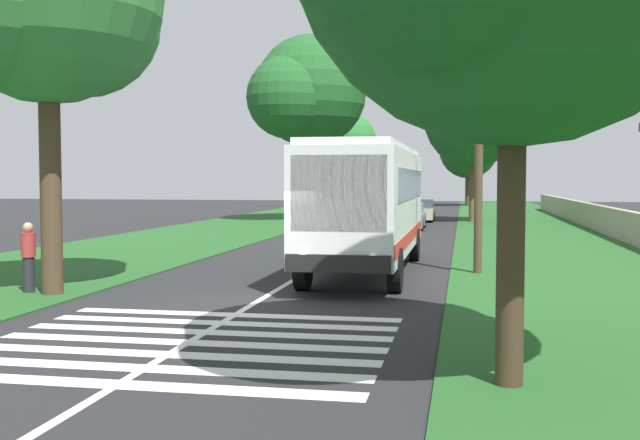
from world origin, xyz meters
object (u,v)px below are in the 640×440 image
object	(u,v)px
trailing_car_2	(377,208)
roadside_tree_right_2	(471,121)
trailing_car_1	(420,211)
roadside_tree_left_2	(307,95)
coach_bus	(368,200)
roadside_tree_right_0	(467,151)
trailing_car_0	(408,217)
utility_pole	(479,135)
roadside_tree_left_1	(343,145)
pedestrian	(29,256)

from	to	relation	value
trailing_car_2	roadside_tree_right_2	xyz separation A→B (m)	(-5.73, -6.68, 5.81)
trailing_car_1	roadside_tree_left_2	xyz separation A→B (m)	(-0.86, 7.39, 7.62)
coach_bus	roadside_tree_right_2	size ratio (longest dim) A/B	1.15
coach_bus	roadside_tree_right_0	bearing A→B (deg)	-3.06
trailing_car_0	coach_bus	bearing A→B (deg)	-179.34
trailing_car_0	roadside_tree_right_2	bearing A→B (deg)	-24.05
utility_pole	roadside_tree_left_1	bearing A→B (deg)	13.48
trailing_car_0	roadside_tree_left_1	world-z (taller)	roadside_tree_left_1
coach_bus	pedestrian	xyz separation A→B (m)	(-5.72, 7.54, -1.24)
coach_bus	trailing_car_0	size ratio (longest dim) A/B	2.60
roadside_tree_left_2	roadside_tree_right_2	distance (m)	10.76
coach_bus	pedestrian	distance (m)	9.55
roadside_tree_left_1	roadside_tree_left_2	bearing A→B (deg)	-177.87
trailing_car_2	pedestrian	xyz separation A→B (m)	(-39.07, 4.07, 0.24)
roadside_tree_left_1	roadside_tree_right_0	bearing A→B (deg)	-48.37
trailing_car_0	roadside_tree_left_1	xyz separation A→B (m)	(27.46, 7.91, 5.20)
trailing_car_2	roadside_tree_right_0	bearing A→B (deg)	-15.24
roadside_tree_right_0	roadside_tree_right_2	size ratio (longest dim) A/B	0.90
trailing_car_1	utility_pole	distance (m)	28.25
utility_pole	coach_bus	bearing A→B (deg)	92.54
trailing_car_1	coach_bus	bearing A→B (deg)	-179.99
utility_pole	trailing_car_0	bearing A→B (deg)	9.80
roadside_tree_left_1	trailing_car_0	bearing A→B (deg)	-163.92
trailing_car_1	roadside_tree_right_0	xyz separation A→B (m)	(29.34, -3.07, 4.96)
utility_pole	pedestrian	world-z (taller)	utility_pole
coach_bus	trailing_car_0	distance (m)	19.99
roadside_tree_left_1	roadside_tree_left_2	distance (m)	20.40
roadside_tree_left_2	pedestrian	distance (m)	33.69
roadside_tree_right_0	roadside_tree_left_1	bearing A→B (deg)	131.63
pedestrian	roadside_tree_left_1	bearing A→B (deg)	0.65
roadside_tree_right_2	roadside_tree_left_2	bearing A→B (deg)	92.51
roadside_tree_left_2	trailing_car_0	bearing A→B (deg)	-135.24
trailing_car_1	trailing_car_2	xyz separation A→B (m)	(5.34, 3.47, 0.00)
trailing_car_0	roadside_tree_left_1	distance (m)	29.05
coach_bus	utility_pole	size ratio (longest dim) A/B	1.44
coach_bus	trailing_car_1	distance (m)	28.05
trailing_car_2	coach_bus	bearing A→B (deg)	-174.05
roadside_tree_right_0	roadside_tree_right_2	bearing A→B (deg)	-179.73
roadside_tree_right_0	pedestrian	size ratio (longest dim) A/B	5.18
roadside_tree_right_0	trailing_car_2	bearing A→B (deg)	164.76
trailing_car_0	roadside_tree_right_0	bearing A→B (deg)	-5.03
coach_bus	roadside_tree_right_0	xyz separation A→B (m)	(57.35, -3.06, 3.48)
coach_bus	roadside_tree_left_2	size ratio (longest dim) A/B	0.92
utility_pole	pedestrian	size ratio (longest dim) A/B	4.58
coach_bus	trailing_car_0	xyz separation A→B (m)	(19.93, 0.23, -1.48)
trailing_car_0	trailing_car_1	bearing A→B (deg)	-1.59
coach_bus	roadside_tree_right_0	world-z (taller)	roadside_tree_right_0
coach_bus	trailing_car_1	bearing A→B (deg)	0.01
trailing_car_0	trailing_car_1	world-z (taller)	same
roadside_tree_left_1	pedestrian	size ratio (longest dim) A/B	5.29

